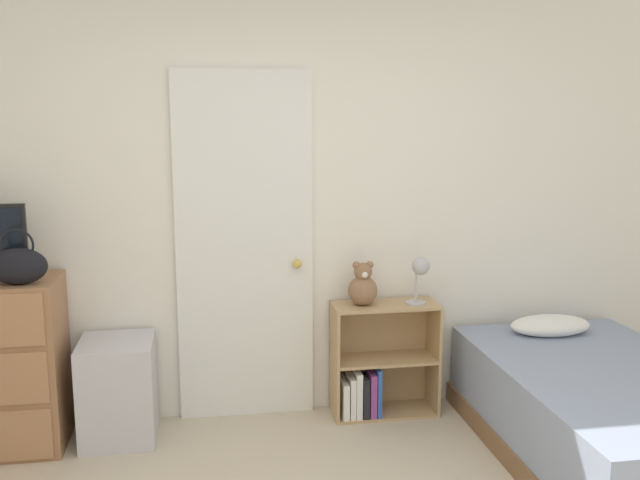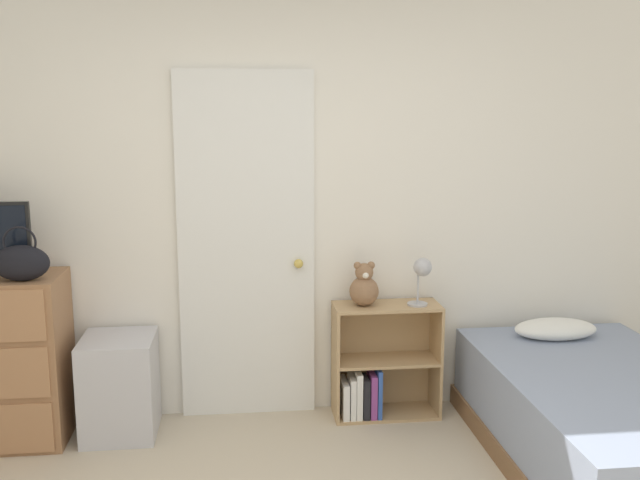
{
  "view_description": "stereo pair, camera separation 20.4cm",
  "coord_description": "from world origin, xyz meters",
  "px_view_note": "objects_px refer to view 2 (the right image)",
  "views": [
    {
      "loc": [
        -0.45,
        -2.14,
        1.86
      ],
      "look_at": [
        0.21,
        1.82,
        1.13
      ],
      "focal_mm": 40.0,
      "sensor_mm": 36.0,
      "label": 1
    },
    {
      "loc": [
        -0.25,
        -2.17,
        1.86
      ],
      "look_at": [
        0.21,
        1.82,
        1.13
      ],
      "focal_mm": 40.0,
      "sensor_mm": 36.0,
      "label": 2
    }
  ],
  "objects_px": {
    "desk_lamp": "(422,272)",
    "bed": "(607,421)",
    "storage_bin": "(120,386)",
    "handbag": "(21,262)",
    "bookshelf": "(377,371)",
    "teddy_bear": "(364,287)"
  },
  "relations": [
    {
      "from": "desk_lamp",
      "to": "bed",
      "type": "xyz_separation_m",
      "value": [
        0.82,
        -0.74,
        -0.66
      ]
    },
    {
      "from": "storage_bin",
      "to": "handbag",
      "type": "bearing_deg",
      "value": -163.49
    },
    {
      "from": "storage_bin",
      "to": "bookshelf",
      "type": "distance_m",
      "value": 1.53
    },
    {
      "from": "teddy_bear",
      "to": "desk_lamp",
      "type": "distance_m",
      "value": 0.36
    },
    {
      "from": "bookshelf",
      "to": "bed",
      "type": "distance_m",
      "value": 1.33
    },
    {
      "from": "handbag",
      "to": "storage_bin",
      "type": "bearing_deg",
      "value": 16.51
    },
    {
      "from": "storage_bin",
      "to": "teddy_bear",
      "type": "distance_m",
      "value": 1.54
    },
    {
      "from": "handbag",
      "to": "storage_bin",
      "type": "height_order",
      "value": "handbag"
    },
    {
      "from": "handbag",
      "to": "bookshelf",
      "type": "height_order",
      "value": "handbag"
    },
    {
      "from": "storage_bin",
      "to": "desk_lamp",
      "type": "height_order",
      "value": "desk_lamp"
    },
    {
      "from": "storage_bin",
      "to": "bookshelf",
      "type": "relative_size",
      "value": 0.83
    },
    {
      "from": "handbag",
      "to": "desk_lamp",
      "type": "bearing_deg",
      "value": 4.45
    },
    {
      "from": "teddy_bear",
      "to": "handbag",
      "type": "bearing_deg",
      "value": -173.53
    },
    {
      "from": "bookshelf",
      "to": "handbag",
      "type": "bearing_deg",
      "value": -173.66
    },
    {
      "from": "storage_bin",
      "to": "teddy_bear",
      "type": "height_order",
      "value": "teddy_bear"
    },
    {
      "from": "desk_lamp",
      "to": "bed",
      "type": "height_order",
      "value": "desk_lamp"
    },
    {
      "from": "storage_bin",
      "to": "teddy_bear",
      "type": "relative_size",
      "value": 2.15
    },
    {
      "from": "bookshelf",
      "to": "desk_lamp",
      "type": "xyz_separation_m",
      "value": [
        0.25,
        -0.05,
        0.63
      ]
    },
    {
      "from": "bookshelf",
      "to": "teddy_bear",
      "type": "relative_size",
      "value": 2.61
    },
    {
      "from": "teddy_bear",
      "to": "bed",
      "type": "distance_m",
      "value": 1.51
    },
    {
      "from": "storage_bin",
      "to": "bed",
      "type": "xyz_separation_m",
      "value": [
        2.6,
        -0.7,
        -0.04
      ]
    },
    {
      "from": "storage_bin",
      "to": "bed",
      "type": "relative_size",
      "value": 0.31
    }
  ]
}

